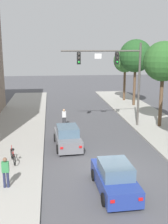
{
  "coord_description": "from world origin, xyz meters",
  "views": [
    {
      "loc": [
        -3.41,
        -15.16,
        7.17
      ],
      "look_at": [
        -0.68,
        7.13,
        2.0
      ],
      "focal_mm": 44.54,
      "sensor_mm": 36.0,
      "label": 1
    }
  ],
  "objects_px": {
    "car_lead_grey": "(67,137)",
    "street_tree_second": "(163,62)",
    "car_following_blue": "(115,178)",
    "pedestrian_crossing_road": "(64,117)",
    "street_tree_third": "(136,56)",
    "street_tree_farthest": "(125,61)",
    "bicycle_leaning": "(13,156)",
    "pedestrian_sidewalk_left_walker": "(6,171)",
    "traffic_signal_mast": "(117,69)"
  },
  "relations": [
    {
      "from": "car_lead_grey",
      "to": "street_tree_second",
      "type": "xyz_separation_m",
      "value": [
        8.8,
        4.15,
        5.28
      ]
    },
    {
      "from": "car_lead_grey",
      "to": "car_following_blue",
      "type": "xyz_separation_m",
      "value": [
        1.95,
        -6.91,
        0.0
      ]
    },
    {
      "from": "pedestrian_crossing_road",
      "to": "street_tree_third",
      "type": "height_order",
      "value": "street_tree_third"
    },
    {
      "from": "street_tree_farthest",
      "to": "street_tree_second",
      "type": "bearing_deg",
      "value": -90.74
    },
    {
      "from": "car_following_blue",
      "to": "pedestrian_crossing_road",
      "type": "height_order",
      "value": "pedestrian_crossing_road"
    },
    {
      "from": "car_lead_grey",
      "to": "car_following_blue",
      "type": "height_order",
      "value": "same"
    },
    {
      "from": "street_tree_farthest",
      "to": "bicycle_leaning",
      "type": "bearing_deg",
      "value": -121.9
    },
    {
      "from": "pedestrian_crossing_road",
      "to": "street_tree_third",
      "type": "xyz_separation_m",
      "value": [
        9.23,
        8.15,
        5.32
      ]
    },
    {
      "from": "pedestrian_sidewalk_left_walker",
      "to": "pedestrian_crossing_road",
      "type": "xyz_separation_m",
      "value": [
        3.6,
        11.79,
        -0.15
      ]
    },
    {
      "from": "car_following_blue",
      "to": "car_lead_grey",
      "type": "bearing_deg",
      "value": 105.77
    },
    {
      "from": "pedestrian_sidewalk_left_walker",
      "to": "street_tree_second",
      "type": "xyz_separation_m",
      "value": [
        12.35,
        10.26,
        4.94
      ]
    },
    {
      "from": "traffic_signal_mast",
      "to": "pedestrian_crossing_road",
      "type": "xyz_separation_m",
      "value": [
        -4.76,
        1.01,
        -4.46
      ]
    },
    {
      "from": "bicycle_leaning",
      "to": "street_tree_second",
      "type": "height_order",
      "value": "street_tree_second"
    },
    {
      "from": "traffic_signal_mast",
      "to": "car_following_blue",
      "type": "height_order",
      "value": "traffic_signal_mast"
    },
    {
      "from": "car_lead_grey",
      "to": "car_following_blue",
      "type": "distance_m",
      "value": 7.18
    },
    {
      "from": "car_lead_grey",
      "to": "street_tree_farthest",
      "type": "relative_size",
      "value": 0.62
    },
    {
      "from": "bicycle_leaning",
      "to": "traffic_signal_mast",
      "type": "bearing_deg",
      "value": 41.65
    },
    {
      "from": "street_tree_third",
      "to": "street_tree_farthest",
      "type": "height_order",
      "value": "street_tree_third"
    },
    {
      "from": "car_lead_grey",
      "to": "pedestrian_crossing_road",
      "type": "height_order",
      "value": "pedestrian_crossing_road"
    },
    {
      "from": "street_tree_second",
      "to": "car_lead_grey",
      "type": "bearing_deg",
      "value": -154.76
    },
    {
      "from": "car_following_blue",
      "to": "street_tree_second",
      "type": "bearing_deg",
      "value": 58.25
    },
    {
      "from": "pedestrian_sidewalk_left_walker",
      "to": "car_following_blue",
      "type": "bearing_deg",
      "value": -8.24
    },
    {
      "from": "traffic_signal_mast",
      "to": "street_tree_third",
      "type": "distance_m",
      "value": 10.23
    },
    {
      "from": "street_tree_second",
      "to": "street_tree_farthest",
      "type": "distance_m",
      "value": 13.25
    },
    {
      "from": "car_lead_grey",
      "to": "street_tree_third",
      "type": "xyz_separation_m",
      "value": [
        9.28,
        13.82,
        5.51
      ]
    },
    {
      "from": "traffic_signal_mast",
      "to": "street_tree_farthest",
      "type": "relative_size",
      "value": 1.08
    },
    {
      "from": "pedestrian_sidewalk_left_walker",
      "to": "street_tree_farthest",
      "type": "xyz_separation_m",
      "value": [
        12.52,
        23.51,
        4.44
      ]
    },
    {
      "from": "car_following_blue",
      "to": "bicycle_leaning",
      "type": "relative_size",
      "value": 2.49
    },
    {
      "from": "pedestrian_crossing_road",
      "to": "street_tree_second",
      "type": "xyz_separation_m",
      "value": [
        8.75,
        -1.53,
        5.09
      ]
    },
    {
      "from": "bicycle_leaning",
      "to": "pedestrian_crossing_road",
      "type": "bearing_deg",
      "value": 66.71
    },
    {
      "from": "pedestrian_sidewalk_left_walker",
      "to": "bicycle_leaning",
      "type": "distance_m",
      "value": 3.33
    },
    {
      "from": "pedestrian_sidewalk_left_walker",
      "to": "street_tree_second",
      "type": "distance_m",
      "value": 16.8
    },
    {
      "from": "car_following_blue",
      "to": "traffic_signal_mast",
      "type": "bearing_deg",
      "value": 76.17
    },
    {
      "from": "street_tree_third",
      "to": "bicycle_leaning",
      "type": "bearing_deg",
      "value": -127.76
    },
    {
      "from": "pedestrian_sidewalk_left_walker",
      "to": "bicycle_leaning",
      "type": "bearing_deg",
      "value": 91.1
    },
    {
      "from": "car_following_blue",
      "to": "street_tree_third",
      "type": "xyz_separation_m",
      "value": [
        7.32,
        20.73,
        5.51
      ]
    },
    {
      "from": "car_lead_grey",
      "to": "bicycle_leaning",
      "type": "distance_m",
      "value": 4.59
    },
    {
      "from": "car_following_blue",
      "to": "street_tree_second",
      "type": "distance_m",
      "value": 14.04
    },
    {
      "from": "street_tree_third",
      "to": "street_tree_farthest",
      "type": "distance_m",
      "value": 3.66
    },
    {
      "from": "pedestrian_sidewalk_left_walker",
      "to": "street_tree_third",
      "type": "relative_size",
      "value": 0.2
    },
    {
      "from": "pedestrian_sidewalk_left_walker",
      "to": "street_tree_farthest",
      "type": "bearing_deg",
      "value": 61.96
    },
    {
      "from": "street_tree_second",
      "to": "traffic_signal_mast",
      "type": "bearing_deg",
      "value": 172.68
    },
    {
      "from": "bicycle_leaning",
      "to": "car_lead_grey",
      "type": "bearing_deg",
      "value": 38.0
    },
    {
      "from": "pedestrian_sidewalk_left_walker",
      "to": "bicycle_leaning",
      "type": "relative_size",
      "value": 0.95
    },
    {
      "from": "car_lead_grey",
      "to": "street_tree_third",
      "type": "height_order",
      "value": "street_tree_third"
    },
    {
      "from": "pedestrian_sidewalk_left_walker",
      "to": "street_tree_third",
      "type": "height_order",
      "value": "street_tree_third"
    },
    {
      "from": "traffic_signal_mast",
      "to": "car_following_blue",
      "type": "relative_size",
      "value": 1.75
    },
    {
      "from": "traffic_signal_mast",
      "to": "street_tree_second",
      "type": "relative_size",
      "value": 0.98
    },
    {
      "from": "car_lead_grey",
      "to": "street_tree_second",
      "type": "height_order",
      "value": "street_tree_second"
    },
    {
      "from": "street_tree_third",
      "to": "car_following_blue",
      "type": "bearing_deg",
      "value": -109.45
    }
  ]
}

